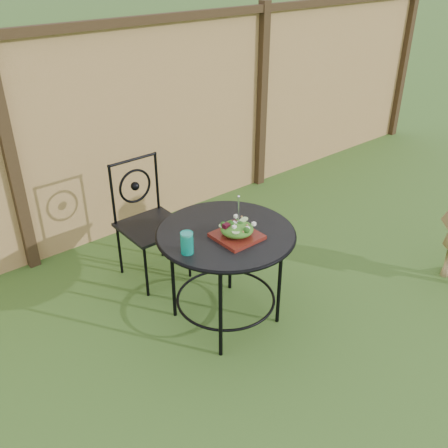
{
  "coord_description": "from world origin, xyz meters",
  "views": [
    {
      "loc": [
        -2.31,
        -1.58,
        2.36
      ],
      "look_at": [
        -0.47,
        0.63,
        0.75
      ],
      "focal_mm": 40.0,
      "sensor_mm": 36.0,
      "label": 1
    }
  ],
  "objects": [
    {
      "name": "patio_chair",
      "position": [
        -0.59,
        1.42,
        0.5
      ],
      "size": [
        0.46,
        0.46,
        0.95
      ],
      "color": "black",
      "rests_on": "ground"
    },
    {
      "name": "ground",
      "position": [
        0.0,
        0.0,
        0.0
      ],
      "size": [
        60.0,
        60.0,
        0.0
      ],
      "primitive_type": "plane",
      "color": "#254A17",
      "rests_on": "ground"
    },
    {
      "name": "salad_plate",
      "position": [
        -0.5,
        0.47,
        0.74
      ],
      "size": [
        0.27,
        0.27,
        0.02
      ],
      "primitive_type": "cube",
      "color": "#4F0B12",
      "rests_on": "patio_table"
    },
    {
      "name": "fork",
      "position": [
        -0.49,
        0.47,
        0.92
      ],
      "size": [
        0.01,
        0.01,
        0.18
      ],
      "primitive_type": "cylinder",
      "color": "silver",
      "rests_on": "salad"
    },
    {
      "name": "patio_table",
      "position": [
        -0.5,
        0.58,
        0.59
      ],
      "size": [
        0.92,
        0.92,
        0.72
      ],
      "color": "black",
      "rests_on": "ground"
    },
    {
      "name": "salad",
      "position": [
        -0.5,
        0.47,
        0.79
      ],
      "size": [
        0.21,
        0.21,
        0.08
      ],
      "primitive_type": "ellipsoid",
      "color": "#235614",
      "rests_on": "salad_plate"
    },
    {
      "name": "fence",
      "position": [
        -0.0,
        2.19,
        0.95
      ],
      "size": [
        8.0,
        0.12,
        1.9
      ],
      "color": "tan",
      "rests_on": "ground"
    },
    {
      "name": "drinking_glass",
      "position": [
        -0.84,
        0.53,
        0.79
      ],
      "size": [
        0.08,
        0.08,
        0.14
      ],
      "primitive_type": "cylinder",
      "color": "#0B8574",
      "rests_on": "patio_table"
    }
  ]
}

